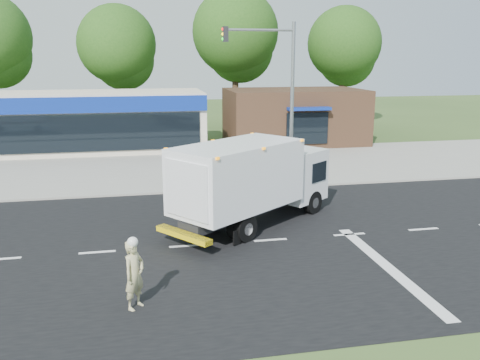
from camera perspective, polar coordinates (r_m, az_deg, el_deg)
The scene contains 11 objects.
ground at distance 18.32m, azimuth 3.44°, elevation -6.78°, with size 120.00×120.00×0.00m, color #385123.
road_asphalt at distance 18.32m, azimuth 3.44°, elevation -6.77°, with size 60.00×14.00×0.02m, color black.
sidewalk at distance 25.96m, azimuth -1.10°, elevation -0.41°, with size 60.00×2.40×0.12m, color gray.
parking_apron at distance 31.55m, azimuth -2.95°, elevation 2.04°, with size 60.00×9.00×0.02m, color gray.
lane_markings at distance 17.49m, azimuth 8.88°, elevation -7.89°, with size 55.20×7.00×0.01m.
ems_box_truck at distance 19.37m, azimuth 1.30°, elevation 0.33°, with size 7.37×6.40×3.33m.
emergency_worker at distance 13.58m, azimuth -11.78°, elevation -10.26°, with size 0.77×0.81×1.97m.
retail_strip_mall at distance 37.06m, azimuth -18.35°, elevation 6.26°, with size 18.00×6.20×4.00m.
brown_storefront at distance 38.55m, azimuth 6.13°, elevation 7.13°, with size 10.00×6.70×4.00m.
traffic_signal_pole at distance 25.15m, azimuth 4.47°, elevation 10.32°, with size 3.51×0.25×8.00m.
background_trees at distance 44.89m, azimuth -6.88°, elevation 14.93°, with size 36.77×7.39×12.10m.
Camera 1 is at (-4.38, -16.58, 6.44)m, focal length 38.00 mm.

